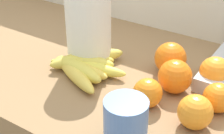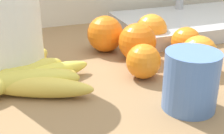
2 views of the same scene
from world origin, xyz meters
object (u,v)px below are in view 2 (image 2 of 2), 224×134
paper_towel_roll (7,14)px  mug (191,81)px  orange_back_right (137,42)px  banana_bunch (29,77)px  orange_front (143,61)px  orange_back_left (105,34)px  orange_far_right (186,42)px  orange_right (151,30)px  sink_basin (195,22)px  orange_center (199,54)px

paper_towel_roll → mug: size_ratio=2.90×
orange_back_right → paper_towel_roll: paper_towel_roll is taller
banana_bunch → orange_front: (0.21, -0.03, 0.01)m
banana_bunch → mug: bearing=-35.1°
orange_back_left → orange_far_right: (0.16, -0.09, -0.01)m
banana_bunch → paper_towel_roll: (-0.02, 0.06, 0.10)m
orange_right → orange_back_left: (-0.12, -0.00, 0.00)m
mug → orange_right: bearing=74.7°
orange_right → paper_towel_roll: size_ratio=0.28×
orange_right → orange_back_right: 0.10m
orange_back_left → sink_basin: 0.31m
orange_front → mug: size_ratio=0.70×
sink_basin → orange_front: bearing=-139.3°
orange_front → orange_center: size_ratio=0.91×
orange_right → orange_front: size_ratio=1.15×
orange_front → orange_back_right: orange_back_right is taller
orange_far_right → sink_basin: 0.22m
banana_bunch → orange_center: (0.32, -0.05, 0.02)m
paper_towel_roll → sink_basin: (0.51, 0.15, -0.10)m
orange_back_right → banana_bunch: bearing=-167.8°
orange_front → orange_far_right: same height
banana_bunch → sink_basin: sink_basin is taller
sink_basin → mug: (-0.26, -0.37, 0.03)m
orange_front → mug: 0.13m
orange_right → orange_far_right: bearing=-67.8°
sink_basin → mug: size_ratio=4.56×
orange_center → mug: (-0.10, -0.12, 0.01)m
orange_back_left → orange_far_right: bearing=-30.9°
banana_bunch → orange_far_right: size_ratio=3.48×
banana_bunch → orange_front: bearing=-9.4°
orange_back_right → orange_far_right: 0.11m
orange_back_right → orange_far_right: size_ratio=1.22×
orange_front → orange_center: 0.12m
orange_far_right → orange_center: bearing=-105.4°
orange_back_right → mug: (-0.01, -0.21, 0.01)m
orange_back_right → paper_towel_roll: bearing=178.1°
orange_right → orange_front: orange_right is taller
banana_bunch → orange_right: 0.33m
orange_center → orange_right: bearing=95.5°
orange_right → orange_back_right: size_ratio=0.94×
mug → paper_towel_roll: bearing=138.6°
paper_towel_roll → sink_basin: 0.54m
sink_basin → orange_far_right: bearing=-129.5°
orange_far_right → sink_basin: bearing=50.5°
mug → orange_back_right: bearing=88.1°
orange_front → orange_back_left: 0.16m
orange_center → orange_far_right: (0.02, 0.08, -0.00)m
orange_front → mug: (0.02, -0.13, 0.01)m
orange_center → paper_towel_roll: (-0.35, 0.11, 0.09)m
orange_back_left → orange_back_right: 0.09m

